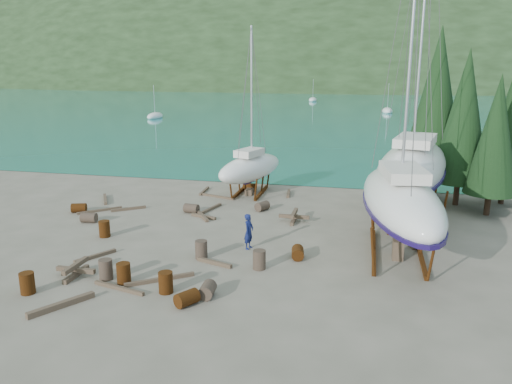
% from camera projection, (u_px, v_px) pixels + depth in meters
% --- Properties ---
extents(ground, '(600.00, 600.00, 0.00)m').
position_uv_depth(ground, '(221.00, 254.00, 24.18)').
color(ground, '#615B4C').
rests_on(ground, ground).
extents(bay_water, '(700.00, 700.00, 0.00)m').
position_uv_depth(bay_water, '(361.00, 81.00, 322.05)').
color(bay_water, '#1A857F').
rests_on(bay_water, ground).
extents(far_hill, '(800.00, 360.00, 110.00)m').
position_uv_depth(far_hill, '(361.00, 80.00, 326.78)').
color(far_hill, black).
rests_on(far_hill, ground).
extents(far_house_left, '(6.60, 5.60, 5.60)m').
position_uv_depth(far_house_left, '(214.00, 81.00, 215.99)').
color(far_house_left, beige).
rests_on(far_house_left, ground).
extents(far_house_center, '(6.60, 5.60, 5.60)m').
position_uv_depth(far_house_center, '(306.00, 81.00, 207.42)').
color(far_house_center, beige).
rests_on(far_house_center, ground).
extents(far_house_right, '(6.60, 5.60, 5.60)m').
position_uv_depth(far_house_right, '(432.00, 82.00, 196.71)').
color(far_house_right, beige).
rests_on(far_house_right, ground).
extents(cypress_near_right, '(3.60, 3.60, 10.00)m').
position_uv_depth(cypress_near_right, '(464.00, 116.00, 31.43)').
color(cypress_near_right, black).
rests_on(cypress_near_right, ground).
extents(cypress_mid_right, '(3.06, 3.06, 8.50)m').
position_uv_depth(cypress_mid_right, '(496.00, 135.00, 29.43)').
color(cypress_mid_right, black).
rests_on(cypress_mid_right, ground).
extents(cypress_back_left, '(4.14, 4.14, 11.50)m').
position_uv_depth(cypress_back_left, '(436.00, 100.00, 33.43)').
color(cypress_back_left, black).
rests_on(cypress_back_left, ground).
extents(cypress_far_right, '(3.24, 3.24, 9.00)m').
position_uv_depth(cypress_far_right, '(510.00, 125.00, 31.87)').
color(cypress_far_right, black).
rests_on(cypress_far_right, ground).
extents(moored_boat_left, '(2.00, 5.00, 6.05)m').
position_uv_depth(moored_boat_left, '(155.00, 116.00, 87.25)').
color(moored_boat_left, white).
rests_on(moored_boat_left, ground).
extents(moored_boat_mid, '(2.00, 5.00, 6.05)m').
position_uv_depth(moored_boat_mid, '(387.00, 111.00, 97.59)').
color(moored_boat_mid, white).
rests_on(moored_boat_mid, ground).
extents(moored_boat_far, '(2.00, 5.00, 6.05)m').
position_uv_depth(moored_boat_far, '(313.00, 100.00, 129.82)').
color(moored_boat_far, white).
rests_on(moored_boat_far, ground).
extents(large_sailboat_near, '(4.69, 11.06, 16.89)m').
position_uv_depth(large_sailboat_near, '(401.00, 200.00, 23.50)').
color(large_sailboat_near, white).
rests_on(large_sailboat_near, ground).
extents(large_sailboat_far, '(6.02, 12.68, 19.30)m').
position_uv_depth(large_sailboat_far, '(413.00, 167.00, 29.06)').
color(large_sailboat_far, white).
rests_on(large_sailboat_far, ground).
extents(small_sailboat_shore, '(4.46, 7.54, 11.52)m').
position_uv_depth(small_sailboat_shore, '(250.00, 168.00, 35.29)').
color(small_sailboat_shore, white).
rests_on(small_sailboat_shore, ground).
extents(worker, '(0.55, 0.72, 1.79)m').
position_uv_depth(worker, '(249.00, 231.00, 24.77)').
color(worker, '#111A4D').
rests_on(worker, ground).
extents(drum_1, '(0.65, 0.92, 0.58)m').
position_uv_depth(drum_1, '(207.00, 290.00, 19.66)').
color(drum_1, '#2D2823').
rests_on(drum_1, ground).
extents(drum_2, '(1.01, 0.82, 0.58)m').
position_uv_depth(drum_2, '(79.00, 208.00, 31.07)').
color(drum_2, '#58300F').
rests_on(drum_2, ground).
extents(drum_4, '(1.02, 0.83, 0.58)m').
position_uv_depth(drum_4, '(250.00, 187.00, 36.44)').
color(drum_4, '#58300F').
rests_on(drum_4, ground).
extents(drum_5, '(0.58, 0.58, 0.88)m').
position_uv_depth(drum_5, '(201.00, 250.00, 23.57)').
color(drum_5, '#2D2823').
rests_on(drum_5, ground).
extents(drum_6, '(0.71, 0.96, 0.58)m').
position_uv_depth(drum_6, '(298.00, 253.00, 23.60)').
color(drum_6, '#58300F').
rests_on(drum_6, ground).
extents(drum_7, '(0.58, 0.58, 0.88)m').
position_uv_depth(drum_7, '(166.00, 282.00, 20.00)').
color(drum_7, '#58300F').
rests_on(drum_7, ground).
extents(drum_8, '(0.58, 0.58, 0.88)m').
position_uv_depth(drum_8, '(104.00, 229.00, 26.59)').
color(drum_8, '#58300F').
rests_on(drum_8, ground).
extents(drum_9, '(0.94, 0.68, 0.58)m').
position_uv_depth(drum_9, '(191.00, 208.00, 30.96)').
color(drum_9, '#2D2823').
rests_on(drum_9, ground).
extents(drum_10, '(0.58, 0.58, 0.88)m').
position_uv_depth(drum_10, '(27.00, 283.00, 19.93)').
color(drum_10, '#58300F').
rests_on(drum_10, ground).
extents(drum_11, '(0.93, 1.05, 0.58)m').
position_uv_depth(drum_11, '(262.00, 206.00, 31.47)').
color(drum_11, '#2D2823').
rests_on(drum_11, ground).
extents(drum_12, '(0.96, 1.05, 0.58)m').
position_uv_depth(drum_12, '(187.00, 298.00, 18.96)').
color(drum_12, '#58300F').
rests_on(drum_12, ground).
extents(drum_13, '(0.58, 0.58, 0.88)m').
position_uv_depth(drum_13, '(124.00, 273.00, 20.89)').
color(drum_13, '#58300F').
rests_on(drum_13, ground).
extents(drum_15, '(0.93, 0.66, 0.58)m').
position_uv_depth(drum_15, '(89.00, 218.00, 29.06)').
color(drum_15, '#2D2823').
rests_on(drum_15, ground).
extents(drum_16, '(0.58, 0.58, 0.88)m').
position_uv_depth(drum_16, '(106.00, 269.00, 21.27)').
color(drum_16, '#2D2823').
rests_on(drum_16, ground).
extents(drum_17, '(0.58, 0.58, 0.88)m').
position_uv_depth(drum_17, '(259.00, 260.00, 22.35)').
color(drum_17, '#2D2823').
rests_on(drum_17, ground).
extents(timber_0, '(2.81, 1.05, 0.14)m').
position_uv_depth(timber_0, '(217.00, 196.00, 34.71)').
color(timber_0, brown).
rests_on(timber_0, ground).
extents(timber_1, '(0.75, 1.92, 0.19)m').
position_uv_depth(timber_1, '(408.00, 242.00, 25.66)').
color(timber_1, brown).
rests_on(timber_1, ground).
extents(timber_2, '(1.43, 2.23, 0.19)m').
position_uv_depth(timber_2, '(105.00, 199.00, 33.89)').
color(timber_2, brown).
rests_on(timber_2, ground).
extents(timber_3, '(2.50, 0.77, 0.15)m').
position_uv_depth(timber_3, '(119.00, 288.00, 20.33)').
color(timber_3, brown).
rests_on(timber_3, ground).
extents(timber_4, '(1.70, 0.72, 0.17)m').
position_uv_depth(timber_4, '(204.00, 217.00, 29.99)').
color(timber_4, brown).
rests_on(timber_4, ground).
extents(timber_5, '(2.49, 1.92, 0.16)m').
position_uv_depth(timber_5, '(160.00, 279.00, 21.14)').
color(timber_5, brown).
rests_on(timber_5, ground).
extents(timber_6, '(0.41, 1.92, 0.19)m').
position_uv_depth(timber_6, '(288.00, 193.00, 35.40)').
color(timber_6, brown).
rests_on(timber_6, ground).
extents(timber_7, '(1.83, 0.77, 0.17)m').
position_uv_depth(timber_7, '(214.00, 263.00, 22.93)').
color(timber_7, brown).
rests_on(timber_7, ground).
extents(timber_8, '(1.29, 1.75, 0.19)m').
position_uv_depth(timber_8, '(203.00, 216.00, 30.02)').
color(timber_8, brown).
rests_on(timber_8, ground).
extents(timber_9, '(0.27, 2.23, 0.15)m').
position_uv_depth(timber_9, '(204.00, 191.00, 36.21)').
color(timber_9, brown).
rests_on(timber_9, ground).
extents(timber_10, '(0.73, 2.42, 0.16)m').
position_uv_depth(timber_10, '(211.00, 209.00, 31.62)').
color(timber_10, brown).
rests_on(timber_10, ground).
extents(timber_12, '(1.23, 1.96, 0.17)m').
position_uv_depth(timber_12, '(95.00, 256.00, 23.73)').
color(timber_12, brown).
rests_on(timber_12, ground).
extents(timber_15, '(2.10, 2.02, 0.15)m').
position_uv_depth(timber_15, '(100.00, 210.00, 31.32)').
color(timber_15, brown).
rests_on(timber_15, ground).
extents(timber_16, '(1.58, 2.32, 0.23)m').
position_uv_depth(timber_16, '(62.00, 305.00, 18.83)').
color(timber_16, brown).
rests_on(timber_16, ground).
extents(timber_17, '(1.83, 1.46, 0.16)m').
position_uv_depth(timber_17, '(129.00, 209.00, 31.64)').
color(timber_17, brown).
rests_on(timber_17, ground).
extents(timber_pile_fore, '(1.80, 1.80, 0.60)m').
position_uv_depth(timber_pile_fore, '(76.00, 270.00, 21.58)').
color(timber_pile_fore, brown).
rests_on(timber_pile_fore, ground).
extents(timber_pile_aft, '(1.80, 1.80, 0.60)m').
position_uv_depth(timber_pile_aft, '(294.00, 217.00, 29.24)').
color(timber_pile_aft, brown).
rests_on(timber_pile_aft, ground).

